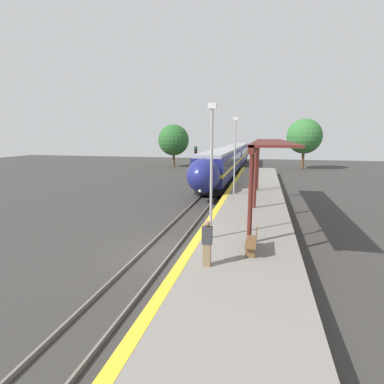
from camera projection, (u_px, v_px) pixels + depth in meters
The scene contains 13 objects.
ground_plane at pixel (158, 253), 14.47m from camera, with size 120.00×120.00×0.00m, color #383533.
rail_left at pixel (144, 250), 14.62m from camera, with size 0.08×90.00×0.15m, color slate.
rail_right at pixel (172, 253), 14.29m from camera, with size 0.08×90.00×0.15m, color slate.
train at pixel (231, 158), 44.02m from camera, with size 2.87×44.10×3.91m.
platform_right at pixel (243, 252), 13.45m from camera, with size 4.68×64.00×0.88m.
platform_bench at pixel (253, 241), 12.21m from camera, with size 0.44×1.60×0.89m.
person_waiting at pixel (207, 242), 10.86m from camera, with size 0.36×0.23×1.73m.
railway_signal at pixel (196, 163), 30.93m from camera, with size 0.28×0.28×4.45m.
lamppost_near at pixel (211, 164), 13.38m from camera, with size 0.36×0.20×6.09m.
lamppost_mid at pixel (235, 151), 23.75m from camera, with size 0.36×0.20×6.09m.
station_canopy at pixel (266, 146), 18.92m from camera, with size 2.02×16.56×4.38m.
background_tree_left at pixel (174, 140), 52.84m from camera, with size 5.44×5.44×7.46m.
background_tree_right at pixel (304, 136), 48.91m from camera, with size 5.64×5.64×8.21m.
Camera 1 is at (4.80, -12.90, 5.61)m, focal length 28.00 mm.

